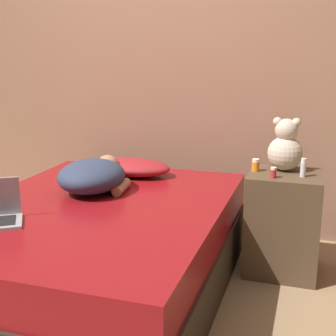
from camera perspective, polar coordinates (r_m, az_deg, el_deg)
ground_plane at (r=2.84m, az=-8.28°, el=-14.57°), size 12.00×12.00×0.00m
wall_back at (r=3.60m, az=-0.54°, el=13.26°), size 8.00×0.06×2.60m
bed at (r=2.72m, az=-8.48°, el=-9.75°), size 1.40×1.84×0.53m
nightstand at (r=3.00m, az=13.83°, el=-6.54°), size 0.44×0.41×0.64m
pillow at (r=3.20m, az=-4.58°, el=0.12°), size 0.56×0.31×0.11m
person_lying at (r=2.87m, az=-9.02°, el=-0.88°), size 0.45×0.64×0.19m
teddy_bear at (r=2.95m, az=14.12°, el=2.43°), size 0.21×0.21×0.33m
bottle_red at (r=2.78m, az=12.72°, el=-0.56°), size 0.04×0.04×0.06m
bottle_orange at (r=2.91m, az=10.63°, el=0.34°), size 0.05×0.05×0.08m
bottle_clear at (r=2.84m, az=16.16°, el=0.01°), size 0.03×0.03×0.11m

